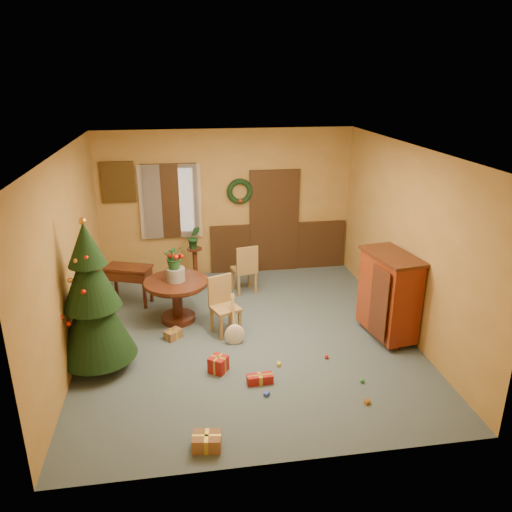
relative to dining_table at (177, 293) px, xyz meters
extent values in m
plane|color=#36464E|center=(1.05, -0.69, -0.50)|extent=(5.50, 5.50, 0.00)
plane|color=silver|center=(1.05, -0.69, 2.40)|extent=(5.50, 5.50, 0.00)
plane|color=olive|center=(1.05, 2.06, 0.95)|extent=(5.00, 0.00, 5.00)
plane|color=olive|center=(1.05, -3.44, 0.95)|extent=(5.00, 0.00, 5.00)
plane|color=olive|center=(-1.45, -0.69, 0.95)|extent=(0.00, 5.50, 5.50)
plane|color=olive|center=(3.55, -0.69, 0.95)|extent=(0.00, 5.50, 5.50)
cube|color=black|center=(2.10, 2.02, 0.00)|extent=(2.80, 0.06, 1.00)
cube|color=black|center=(2.00, 2.01, 0.55)|extent=(1.00, 0.08, 2.10)
cube|color=white|center=(2.00, 2.04, 0.50)|extent=(0.80, 0.03, 1.90)
cube|color=black|center=(-0.05, 2.01, 1.05)|extent=(1.05, 0.08, 1.45)
cube|color=white|center=(-0.05, 2.04, 1.05)|extent=(0.88, 0.03, 1.25)
cube|color=white|center=(-0.43, 1.96, 1.05)|extent=(0.42, 0.02, 1.45)
cube|color=white|center=(0.33, 1.96, 1.05)|extent=(0.42, 0.02, 1.45)
torus|color=black|center=(1.30, 1.98, 1.20)|extent=(0.51, 0.11, 0.51)
cube|color=#4C3819|center=(-1.00, 2.02, 1.45)|extent=(0.62, 0.05, 0.78)
cube|color=gray|center=(-1.00, 2.05, 1.45)|extent=(0.48, 0.02, 0.62)
cylinder|color=black|center=(0.00, 0.00, 0.19)|extent=(1.05, 1.05, 0.06)
cylinder|color=black|center=(0.00, 0.00, 0.13)|extent=(0.93, 0.93, 0.04)
cylinder|color=black|center=(0.00, 0.00, -0.15)|extent=(0.17, 0.17, 0.58)
cylinder|color=black|center=(0.00, 0.00, -0.46)|extent=(0.56, 0.56, 0.09)
cylinder|color=slate|center=(0.00, 0.00, 0.32)|extent=(0.30, 0.30, 0.22)
imported|color=#1E4C23|center=(0.00, 0.00, 0.63)|extent=(0.36, 0.31, 0.40)
cube|color=olive|center=(0.74, -0.55, -0.08)|extent=(0.52, 0.52, 0.05)
cube|color=olive|center=(0.67, -0.38, 0.18)|extent=(0.39, 0.18, 0.48)
cube|color=olive|center=(0.83, -0.34, -0.30)|extent=(0.06, 0.06, 0.41)
cube|color=olive|center=(0.53, -0.46, -0.30)|extent=(0.06, 0.06, 0.41)
cube|color=olive|center=(0.95, -0.64, -0.30)|extent=(0.06, 0.06, 0.41)
cube|color=olive|center=(0.65, -0.76, -0.30)|extent=(0.06, 0.06, 0.41)
cube|color=olive|center=(1.24, 1.00, -0.06)|extent=(0.49, 0.49, 0.05)
cube|color=olive|center=(1.28, 0.82, 0.20)|extent=(0.41, 0.13, 0.49)
cube|color=olive|center=(1.11, 0.80, -0.29)|extent=(0.05, 0.05, 0.42)
cube|color=olive|center=(1.44, 0.88, -0.29)|extent=(0.05, 0.05, 0.42)
cube|color=olive|center=(1.04, 1.13, -0.29)|extent=(0.05, 0.05, 0.42)
cube|color=olive|center=(1.37, 1.20, -0.29)|extent=(0.05, 0.05, 0.42)
cylinder|color=black|center=(0.36, 1.48, -0.14)|extent=(0.09, 0.09, 0.72)
cylinder|color=black|center=(0.36, 1.48, 0.22)|extent=(0.29, 0.29, 0.03)
imported|color=#19471E|center=(0.36, 1.48, 0.46)|extent=(0.28, 0.24, 0.44)
cylinder|color=#382111|center=(-1.10, -1.24, -0.39)|extent=(0.13, 0.13, 0.23)
cone|color=black|center=(-1.10, -1.24, 0.31)|extent=(1.06, 1.06, 1.25)
cone|color=black|center=(-1.10, -1.24, 0.89)|extent=(0.77, 0.77, 0.91)
cone|color=black|center=(-1.10, -1.24, 1.32)|extent=(0.50, 0.50, 0.58)
sphere|color=orange|center=(-1.10, -1.24, 1.63)|extent=(0.10, 0.10, 0.10)
cube|color=black|center=(-0.83, 0.80, 0.18)|extent=(0.89, 0.65, 0.05)
cube|color=black|center=(-0.83, 0.80, 0.06)|extent=(0.83, 0.60, 0.17)
cube|color=black|center=(-1.17, 0.80, -0.18)|extent=(0.14, 0.28, 0.66)
cube|color=black|center=(-0.49, 0.80, -0.18)|extent=(0.14, 0.28, 0.66)
cube|color=#63180B|center=(3.20, -1.03, 0.20)|extent=(0.65, 1.07, 1.24)
cube|color=black|center=(3.20, -1.03, 0.83)|extent=(0.72, 1.14, 0.05)
cylinder|color=black|center=(3.20, -1.45, -0.46)|extent=(0.07, 0.07, 0.09)
cylinder|color=black|center=(3.20, -0.61, -0.46)|extent=(0.07, 0.07, 0.09)
cube|color=brown|center=(0.28, -3.09, -0.42)|extent=(0.34, 0.27, 0.17)
cube|color=gold|center=(0.28, -3.09, -0.42)|extent=(0.32, 0.08, 0.17)
cube|color=gold|center=(0.28, -3.09, -0.42)|extent=(0.08, 0.24, 0.17)
cube|color=maroon|center=(0.53, -1.61, -0.39)|extent=(0.31, 0.31, 0.22)
cube|color=gold|center=(0.53, -1.61, -0.39)|extent=(0.20, 0.16, 0.23)
cube|color=gold|center=(0.53, -1.61, -0.39)|extent=(0.16, 0.20, 0.23)
cube|color=brown|center=(-0.08, -0.59, -0.43)|extent=(0.31, 0.30, 0.14)
cube|color=gold|center=(-0.08, -0.59, -0.43)|extent=(0.22, 0.19, 0.14)
cube|color=gold|center=(-0.08, -0.59, -0.43)|extent=(0.14, 0.16, 0.14)
cube|color=maroon|center=(1.05, -1.97, -0.44)|extent=(0.35, 0.16, 0.12)
cube|color=gold|center=(1.05, -1.97, -0.44)|extent=(0.35, 0.04, 0.12)
cube|color=gold|center=(1.05, -1.97, -0.44)|extent=(0.06, 0.15, 0.12)
cube|color=#2742AB|center=(1.09, -2.26, -0.48)|extent=(0.09, 0.09, 0.05)
sphere|color=#268B3B|center=(2.40, -2.18, -0.47)|extent=(0.06, 0.06, 0.06)
cube|color=gold|center=(1.38, -1.61, -0.48)|extent=(0.08, 0.09, 0.05)
sphere|color=red|center=(2.10, -1.53, -0.47)|extent=(0.06, 0.06, 0.06)
cube|color=orange|center=(2.30, -2.62, -0.48)|extent=(0.09, 0.09, 0.05)
camera|label=1|loc=(0.12, -7.55, 3.38)|focal=35.00mm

